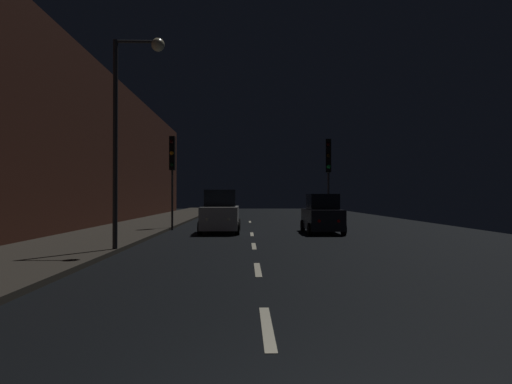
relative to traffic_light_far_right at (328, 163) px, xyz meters
name	(u,v)px	position (x,y,z in m)	size (l,w,h in m)	color
ground	(251,227)	(-4.42, 2.43, -3.79)	(25.85, 84.00, 0.02)	black
sidewalk_left	(142,226)	(-11.15, 2.43, -3.70)	(4.40, 84.00, 0.15)	#38332B
building_facade_left	(79,141)	(-13.75, -1.07, 1.12)	(0.80, 63.00, 9.80)	#472319
lane_centerline	(253,243)	(-4.42, -7.43, -3.77)	(0.16, 28.98, 0.01)	beige
traffic_light_far_right	(328,163)	(0.00, 0.00, 0.00)	(0.36, 0.48, 5.17)	#38383A
traffic_light_far_left	(172,161)	(-8.85, -0.32, 0.07)	(0.31, 0.46, 5.26)	#38383A
streetlamp_overhead	(129,110)	(-8.59, -10.60, 0.96)	(1.70, 0.44, 7.15)	#2D2D30
car_approaching_headlights	(221,213)	(-6.05, -2.00, -2.76)	(2.04, 4.41, 2.22)	silver
car_parked_right_far	(322,215)	(-0.80, -2.49, -2.86)	(1.85, 4.00, 2.01)	black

